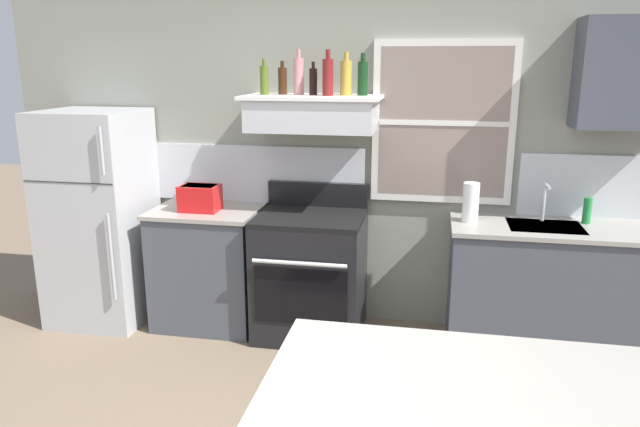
{
  "coord_description": "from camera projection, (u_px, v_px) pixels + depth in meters",
  "views": [
    {
      "loc": [
        0.59,
        -2.13,
        1.98
      ],
      "look_at": [
        -0.05,
        1.2,
        1.1
      ],
      "focal_mm": 33.18,
      "sensor_mm": 36.0,
      "label": 1
    }
  ],
  "objects": [
    {
      "name": "back_wall",
      "position": [
        357.0,
        147.0,
        4.4
      ],
      "size": [
        5.4,
        0.11,
        2.7
      ],
      "color": "gray",
      "rests_on": "ground_plane"
    },
    {
      "name": "refrigerator",
      "position": [
        99.0,
        218.0,
        4.52
      ],
      "size": [
        0.7,
        0.72,
        1.63
      ],
      "color": "#B7BABC",
      "rests_on": "ground_plane"
    },
    {
      "name": "counter_left_of_stove",
      "position": [
        209.0,
        266.0,
        4.51
      ],
      "size": [
        0.79,
        0.63,
        0.91
      ],
      "color": "#474C56",
      "rests_on": "ground_plane"
    },
    {
      "name": "toaster",
      "position": [
        200.0,
        198.0,
        4.31
      ],
      "size": [
        0.3,
        0.2,
        0.19
      ],
      "color": "red",
      "rests_on": "counter_left_of_stove"
    },
    {
      "name": "stove_range",
      "position": [
        310.0,
        274.0,
        4.33
      ],
      "size": [
        0.76,
        0.69,
        1.09
      ],
      "color": "black",
      "rests_on": "ground_plane"
    },
    {
      "name": "range_hood_shelf",
      "position": [
        313.0,
        113.0,
        4.13
      ],
      "size": [
        0.96,
        0.52,
        0.24
      ],
      "color": "silver"
    },
    {
      "name": "bottle_olive_oil_square",
      "position": [
        264.0,
        80.0,
        4.15
      ],
      "size": [
        0.06,
        0.06,
        0.24
      ],
      "color": "#4C601E",
      "rests_on": "range_hood_shelf"
    },
    {
      "name": "bottle_brown_stout",
      "position": [
        283.0,
        80.0,
        4.16
      ],
      "size": [
        0.06,
        0.06,
        0.23
      ],
      "color": "#381E0F",
      "rests_on": "range_hood_shelf"
    },
    {
      "name": "bottle_rose_pink",
      "position": [
        299.0,
        76.0,
        4.14
      ],
      "size": [
        0.07,
        0.07,
        0.31
      ],
      "color": "#C67F84",
      "rests_on": "range_hood_shelf"
    },
    {
      "name": "bottle_balsamic_dark",
      "position": [
        313.0,
        81.0,
        4.1
      ],
      "size": [
        0.06,
        0.06,
        0.23
      ],
      "color": "black",
      "rests_on": "range_hood_shelf"
    },
    {
      "name": "bottle_red_label_wine",
      "position": [
        328.0,
        76.0,
        4.01
      ],
      "size": [
        0.07,
        0.07,
        0.31
      ],
      "color": "maroon",
      "rests_on": "range_hood_shelf"
    },
    {
      "name": "bottle_champagne_gold_foil",
      "position": [
        346.0,
        77.0,
        4.06
      ],
      "size": [
        0.08,
        0.08,
        0.29
      ],
      "color": "#B29333",
      "rests_on": "range_hood_shelf"
    },
    {
      "name": "bottle_dark_green_wine",
      "position": [
        363.0,
        78.0,
        4.04
      ],
      "size": [
        0.07,
        0.07,
        0.28
      ],
      "color": "#143819",
      "rests_on": "range_hood_shelf"
    },
    {
      "name": "counter_right_with_sink",
      "position": [
        554.0,
        289.0,
        4.05
      ],
      "size": [
        1.43,
        0.63,
        0.91
      ],
      "color": "#474C56",
      "rests_on": "ground_plane"
    },
    {
      "name": "sink_faucet",
      "position": [
        545.0,
        197.0,
        4.0
      ],
      "size": [
        0.03,
        0.17,
        0.28
      ],
      "color": "silver",
      "rests_on": "counter_right_with_sink"
    },
    {
      "name": "paper_towel_roll",
      "position": [
        471.0,
        202.0,
        4.01
      ],
      "size": [
        0.11,
        0.11,
        0.27
      ],
      "primitive_type": "cylinder",
      "color": "white",
      "rests_on": "counter_right_with_sink"
    },
    {
      "name": "dish_soap_bottle",
      "position": [
        587.0,
        210.0,
        3.98
      ],
      "size": [
        0.06,
        0.06,
        0.18
      ],
      "primitive_type": "cylinder",
      "color": "#268C3F",
      "rests_on": "counter_right_with_sink"
    },
    {
      "name": "upper_cabinet_right",
      "position": [
        630.0,
        73.0,
        3.76
      ],
      "size": [
        0.64,
        0.32,
        0.7
      ],
      "color": "#474C56"
    }
  ]
}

